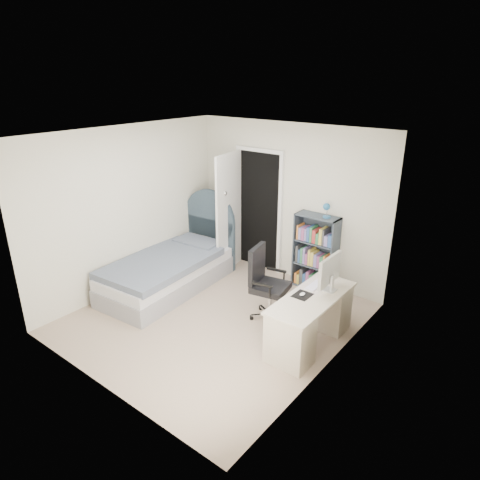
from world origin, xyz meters
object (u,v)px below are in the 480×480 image
Objects in this scene: floor_lamp at (224,239)px; desk at (311,318)px; office_chair at (265,280)px; bed at (172,268)px; nightstand at (206,239)px; bookcase at (315,255)px.

floor_lamp reaches higher than desk.
desk is 0.86m from office_chair.
bed is 1.68× the size of desk.
bed is 2.21× the size of office_chair.
floor_lamp is at bearing 149.87° from office_chair.
nightstand is 0.59× the size of office_chair.
bookcase is (1.51, 0.39, -0.03)m from floor_lamp.
nightstand is at bearing 103.89° from bed.
bed is 2.26m from bookcase.
desk is (2.50, -0.02, 0.06)m from bed.
bookcase is 1.55m from desk.
office_chair reaches higher than nightstand.
bed reaches higher than nightstand.
bed is at bearing -175.02° from office_chair.
bookcase is at bearing 14.49° from floor_lamp.
nightstand is 2.09m from bookcase.
bed is 1.14m from nightstand.
office_chair is (1.40, -0.81, -0.01)m from floor_lamp.
office_chair is (-0.11, -1.20, 0.02)m from bookcase.
floor_lamp is (0.28, 0.96, 0.27)m from bed.
bed is at bearing -76.11° from nightstand.
bookcase reaches higher than desk.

